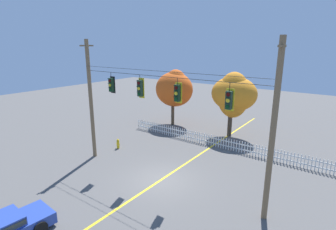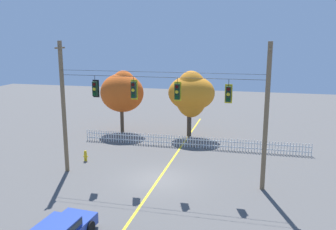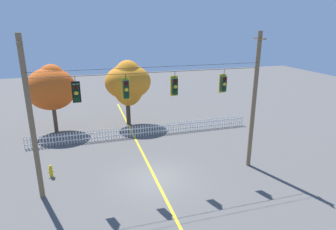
# 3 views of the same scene
# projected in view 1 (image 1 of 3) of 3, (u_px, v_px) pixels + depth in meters

# --- Properties ---
(ground) EXTENTS (80.00, 80.00, 0.00)m
(ground) POSITION_uv_depth(u_px,v_px,m) (161.00, 180.00, 16.72)
(ground) COLOR #565451
(lane_centerline_stripe) EXTENTS (0.16, 36.00, 0.01)m
(lane_centerline_stripe) POSITION_uv_depth(u_px,v_px,m) (161.00, 180.00, 16.72)
(lane_centerline_stripe) COLOR gold
(lane_centerline_stripe) RESTS_ON ground
(signal_support_span) EXTENTS (13.13, 1.10, 8.71)m
(signal_support_span) POSITION_uv_depth(u_px,v_px,m) (160.00, 112.00, 15.58)
(signal_support_span) COLOR brown
(signal_support_span) RESTS_ON ground
(traffic_signal_westbound_side) EXTENTS (0.43, 0.38, 1.41)m
(traffic_signal_westbound_side) POSITION_uv_depth(u_px,v_px,m) (111.00, 85.00, 17.60)
(traffic_signal_westbound_side) COLOR black
(traffic_signal_southbound_primary) EXTENTS (0.43, 0.38, 1.45)m
(traffic_signal_southbound_primary) POSITION_uv_depth(u_px,v_px,m) (140.00, 88.00, 16.14)
(traffic_signal_southbound_primary) COLOR black
(traffic_signal_eastbound_side) EXTENTS (0.43, 0.38, 1.42)m
(traffic_signal_eastbound_side) POSITION_uv_depth(u_px,v_px,m) (177.00, 93.00, 14.58)
(traffic_signal_eastbound_side) COLOR black
(traffic_signal_northbound_secondary) EXTENTS (0.43, 0.38, 1.43)m
(traffic_signal_northbound_secondary) POSITION_uv_depth(u_px,v_px,m) (229.00, 100.00, 12.86)
(traffic_signal_northbound_secondary) COLOR black
(white_picket_fence) EXTENTS (18.64, 0.06, 0.98)m
(white_picket_fence) POSITION_uv_depth(u_px,v_px,m) (222.00, 143.00, 21.71)
(white_picket_fence) COLOR silver
(white_picket_fence) RESTS_ON ground
(autumn_maple_near_fence) EXTENTS (4.12, 3.42, 5.87)m
(autumn_maple_near_fence) POSITION_uv_depth(u_px,v_px,m) (175.00, 88.00, 27.67)
(autumn_maple_near_fence) COLOR brown
(autumn_maple_near_fence) RESTS_ON ground
(autumn_maple_mid) EXTENTS (4.19, 3.49, 6.00)m
(autumn_maple_mid) POSITION_uv_depth(u_px,v_px,m) (234.00, 94.00, 23.93)
(autumn_maple_mid) COLOR #473828
(autumn_maple_mid) RESTS_ON ground
(fire_hydrant) EXTENTS (0.38, 0.22, 0.80)m
(fire_hydrant) POSITION_uv_depth(u_px,v_px,m) (118.00, 144.00, 21.79)
(fire_hydrant) COLOR gold
(fire_hydrant) RESTS_ON ground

